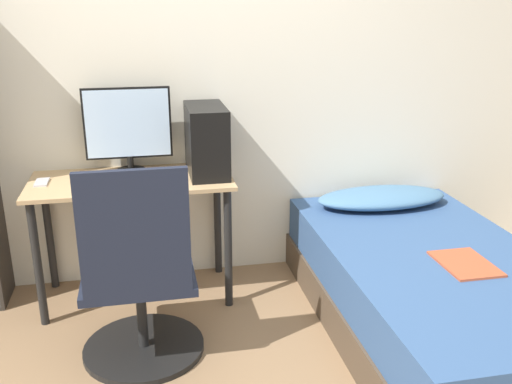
% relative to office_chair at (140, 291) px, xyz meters
% --- Properties ---
extents(wall_back, '(8.00, 0.05, 2.50)m').
position_rel_office_chair_xyz_m(wall_back, '(0.29, 0.94, 0.88)').
color(wall_back, silver).
rests_on(wall_back, ground_plane).
extents(desk, '(1.11, 0.53, 0.72)m').
position_rel_office_chair_xyz_m(desk, '(-0.02, 0.65, 0.23)').
color(desk, tan).
rests_on(desk, ground_plane).
extents(office_chair, '(0.60, 0.60, 1.01)m').
position_rel_office_chair_xyz_m(office_chair, '(0.00, 0.00, 0.00)').
color(office_chair, black).
rests_on(office_chair, ground_plane).
extents(bed, '(1.07, 1.94, 0.45)m').
position_rel_office_chair_xyz_m(bed, '(1.48, -0.05, -0.15)').
color(bed, '#4C3D2D').
rests_on(bed, ground_plane).
extents(pillow, '(0.82, 0.36, 0.11)m').
position_rel_office_chair_xyz_m(pillow, '(1.48, 0.65, 0.14)').
color(pillow, teal).
rests_on(pillow, bed).
extents(magazine, '(0.24, 0.32, 0.01)m').
position_rel_office_chair_xyz_m(magazine, '(1.55, -0.20, 0.09)').
color(magazine, '#B24C2D').
rests_on(magazine, bed).
extents(monitor, '(0.49, 0.16, 0.48)m').
position_rel_office_chair_xyz_m(monitor, '(-0.02, 0.82, 0.61)').
color(monitor, black).
rests_on(monitor, desk).
extents(keyboard, '(0.37, 0.15, 0.02)m').
position_rel_office_chair_xyz_m(keyboard, '(-0.05, 0.54, 0.36)').
color(keyboard, '#33477A').
rests_on(keyboard, desk).
extents(pc_tower, '(0.21, 0.43, 0.39)m').
position_rel_office_chair_xyz_m(pc_tower, '(0.41, 0.68, 0.55)').
color(pc_tower, black).
rests_on(pc_tower, desk).
extents(mouse, '(0.06, 0.09, 0.02)m').
position_rel_office_chair_xyz_m(mouse, '(0.19, 0.54, 0.36)').
color(mouse, black).
rests_on(mouse, desk).
extents(phone, '(0.07, 0.14, 0.01)m').
position_rel_office_chair_xyz_m(phone, '(-0.49, 0.67, 0.36)').
color(phone, '#B7B7BC').
rests_on(phone, desk).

